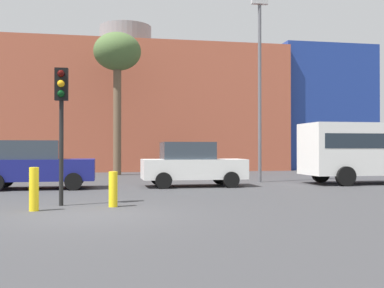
# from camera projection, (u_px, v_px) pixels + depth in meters

# --- Properties ---
(ground_plane) EXTENTS (200.00, 200.00, 0.00)m
(ground_plane) POSITION_uv_depth(u_px,v_px,m) (87.00, 215.00, 11.42)
(ground_plane) COLOR #38383A
(building_backdrop) EXTENTS (37.76, 10.24, 11.08)m
(building_backdrop) POSITION_uv_depth(u_px,v_px,m) (125.00, 109.00, 36.99)
(building_backdrop) COLOR #B2563D
(building_backdrop) RESTS_ON ground_plane
(parked_car_1) EXTENTS (4.40, 2.15, 1.90)m
(parked_car_1) POSITION_uv_depth(u_px,v_px,m) (36.00, 165.00, 18.77)
(parked_car_1) COLOR navy
(parked_car_1) RESTS_ON ground_plane
(parked_car_2) EXTENTS (4.29, 2.11, 1.86)m
(parked_car_2) POSITION_uv_depth(u_px,v_px,m) (192.00, 164.00, 19.93)
(parked_car_2) COLOR white
(parked_car_2) RESTS_ON ground_plane
(white_bus) EXTENTS (6.80, 2.62, 2.72)m
(white_bus) POSITION_uv_depth(u_px,v_px,m) (377.00, 148.00, 21.65)
(white_bus) COLOR white
(white_bus) RESTS_ON ground_plane
(traffic_light_island) EXTENTS (0.36, 0.36, 3.84)m
(traffic_light_island) POSITION_uv_depth(u_px,v_px,m) (61.00, 104.00, 13.26)
(traffic_light_island) COLOR black
(traffic_light_island) RESTS_ON ground_plane
(bare_tree_0) EXTENTS (2.85, 2.85, 8.58)m
(bare_tree_0) POSITION_uv_depth(u_px,v_px,m) (117.00, 57.00, 28.62)
(bare_tree_0) COLOR brown
(bare_tree_0) RESTS_ON ground_plane
(bollard_yellow_0) EXTENTS (0.24, 0.24, 1.12)m
(bollard_yellow_0) POSITION_uv_depth(u_px,v_px,m) (34.00, 189.00, 12.13)
(bollard_yellow_0) COLOR yellow
(bollard_yellow_0) RESTS_ON ground_plane
(bollard_yellow_1) EXTENTS (0.24, 0.24, 0.97)m
(bollard_yellow_1) POSITION_uv_depth(u_px,v_px,m) (113.00, 189.00, 12.98)
(bollard_yellow_1) COLOR yellow
(bollard_yellow_1) RESTS_ON ground_plane
(street_lamp) EXTENTS (0.80, 0.24, 8.65)m
(street_lamp) POSITION_uv_depth(u_px,v_px,m) (260.00, 80.00, 22.56)
(street_lamp) COLOR #59595E
(street_lamp) RESTS_ON ground_plane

